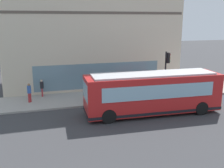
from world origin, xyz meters
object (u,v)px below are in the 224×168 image
(city_bus_nearside, at_px, (153,93))
(pedestrian_near_hydrant, at_px, (42,87))
(pedestrian_near_building_entrance, at_px, (29,91))
(fire_hydrant, at_px, (171,89))
(traffic_light_near_corner, at_px, (167,65))
(newspaper_vending_box, at_px, (93,94))

(city_bus_nearside, relative_size, pedestrian_near_hydrant, 6.60)
(pedestrian_near_hydrant, bearing_deg, pedestrian_near_building_entrance, 144.39)
(city_bus_nearside, height_order, fire_hydrant, city_bus_nearside)
(city_bus_nearside, xyz_separation_m, fire_hydrant, (4.16, -3.82, -1.04))
(pedestrian_near_building_entrance, bearing_deg, fire_hydrant, -93.13)
(traffic_light_near_corner, height_order, newspaper_vending_box, traffic_light_near_corner)
(newspaper_vending_box, bearing_deg, pedestrian_near_building_entrance, 81.86)
(fire_hydrant, height_order, pedestrian_near_hydrant, pedestrian_near_hydrant)
(city_bus_nearside, bearing_deg, pedestrian_near_hydrant, 50.98)
(city_bus_nearside, distance_m, newspaper_vending_box, 5.58)
(pedestrian_near_building_entrance, relative_size, newspaper_vending_box, 1.80)
(traffic_light_near_corner, bearing_deg, pedestrian_near_building_entrance, 82.58)
(fire_hydrant, height_order, newspaper_vending_box, newspaper_vending_box)
(traffic_light_near_corner, xyz_separation_m, newspaper_vending_box, (0.78, 6.51, -2.34))
(pedestrian_near_hydrant, height_order, newspaper_vending_box, pedestrian_near_hydrant)
(city_bus_nearside, relative_size, newspaper_vending_box, 11.27)
(pedestrian_near_building_entrance, relative_size, pedestrian_near_hydrant, 1.05)
(city_bus_nearside, xyz_separation_m, pedestrian_near_hydrant, (6.31, 7.79, -0.53))
(fire_hydrant, xyz_separation_m, pedestrian_near_building_entrance, (0.69, 12.65, 0.56))
(traffic_light_near_corner, bearing_deg, city_bus_nearside, 139.37)
(pedestrian_near_building_entrance, xyz_separation_m, pedestrian_near_hydrant, (1.46, -1.04, -0.05))
(city_bus_nearside, bearing_deg, fire_hydrant, -42.53)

